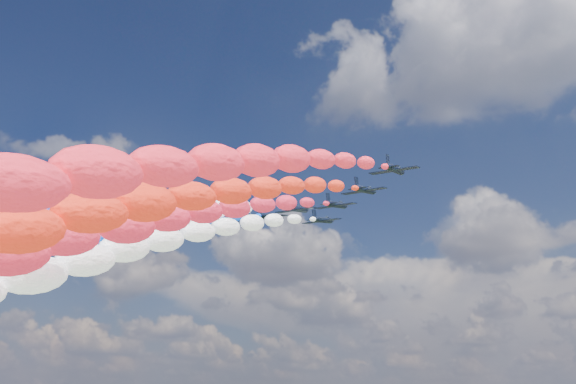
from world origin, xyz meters
The scene contains 14 objects.
jet_0 centered at (-27.37, -5.48, 101.01)m, with size 9.20×12.34×2.72m, color black, non-canonical shape.
jet_1 centered at (-18.83, 2.51, 101.01)m, with size 9.20×12.34×2.72m, color black, non-canonical shape.
jet_2 centered at (-9.93, 12.97, 101.01)m, with size 9.20×12.34×2.72m, color black, non-canonical shape.
trail_2 centered at (-9.93, -47.99, 79.62)m, with size 6.71×118.37×47.45m, color blue, non-canonical shape.
jet_3 centered at (-1.24, 10.35, 101.01)m, with size 9.20×12.34×2.72m, color black, non-canonical shape.
trail_3 centered at (-1.24, -50.62, 79.62)m, with size 6.71×118.37×47.45m, color white, non-canonical shape.
jet_4 centered at (-0.54, 21.61, 101.01)m, with size 9.20×12.34×2.72m, color black, non-canonical shape.
trail_4 centered at (-0.54, -39.35, 79.62)m, with size 6.71×118.37×47.45m, color white, non-canonical shape.
jet_5 centered at (7.81, 11.81, 101.01)m, with size 9.20×12.34×2.72m, color black, non-canonical shape.
trail_5 centered at (7.81, -49.15, 79.62)m, with size 6.71×118.37×47.45m, color red, non-canonical shape.
jet_6 centered at (17.51, 5.09, 101.01)m, with size 9.20×12.34×2.72m, color black, non-canonical shape.
trail_6 centered at (17.51, -55.88, 79.62)m, with size 6.71×118.37×47.45m, color red, non-canonical shape.
jet_7 centered at (27.38, -3.71, 101.01)m, with size 9.20×12.34×2.72m, color black, non-canonical shape.
trail_7 centered at (27.38, -64.67, 79.62)m, with size 6.71×118.37×47.45m, color red, non-canonical shape.
Camera 1 is at (69.61, -118.52, 58.20)m, focal length 42.84 mm.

